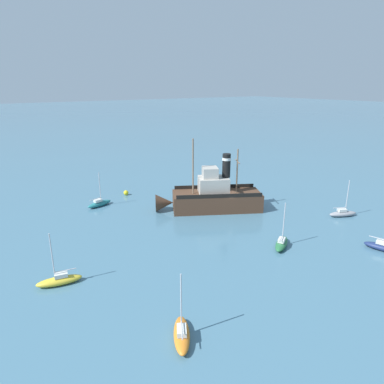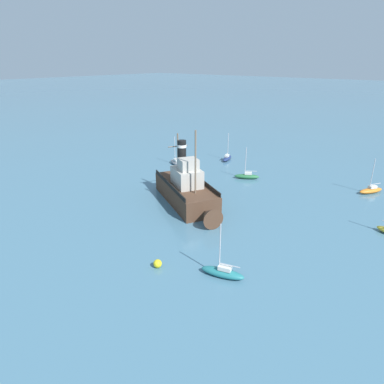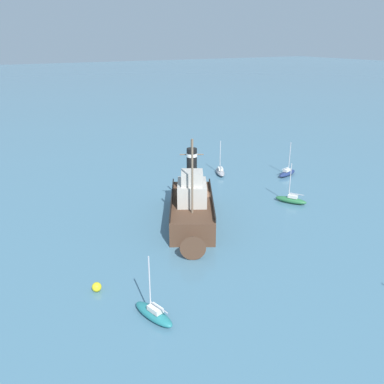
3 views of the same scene
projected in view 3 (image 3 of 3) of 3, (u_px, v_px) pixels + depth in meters
ground_plane at (200, 214)px, 46.03m from camera, size 600.00×600.00×0.00m
old_tugboat at (192, 208)px, 43.03m from camera, size 9.91×14.24×9.90m
sailboat_green at (291, 200)px, 48.89m from camera, size 2.90×3.82×4.90m
sailboat_grey at (220, 171)px, 59.16m from camera, size 2.53×3.92×4.90m
sailboat_teal at (154, 313)px, 28.75m from camera, size 2.08×3.96×4.90m
sailboat_navy at (287, 173)px, 58.53m from camera, size 3.96×2.16×4.90m
mooring_buoy at (97, 287)px, 31.86m from camera, size 0.76×0.76×0.76m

